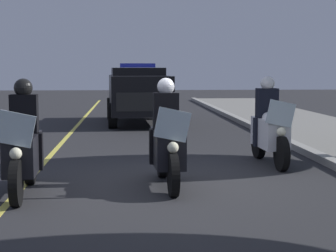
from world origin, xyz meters
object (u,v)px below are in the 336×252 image
at_px(police_motorcycle_lead_left, 23,148).
at_px(police_suv, 138,92).
at_px(police_motorcycle_trailing, 269,129).
at_px(police_motorcycle_lead_right, 167,142).

distance_m(police_motorcycle_lead_left, police_suv, 10.89).
bearing_deg(police_suv, police_motorcycle_lead_left, -10.04).
distance_m(police_motorcycle_trailing, police_suv, 8.76).
bearing_deg(police_motorcycle_trailing, police_suv, -164.01).
bearing_deg(police_motorcycle_lead_left, police_motorcycle_lead_right, 100.96).
height_order(police_motorcycle_trailing, police_suv, police_suv).
xyz_separation_m(police_motorcycle_lead_right, police_suv, (-10.29, -0.28, 0.37)).
bearing_deg(police_motorcycle_lead_right, police_motorcycle_lead_left, -79.04).
bearing_deg(police_suv, police_motorcycle_trailing, 15.99).
xyz_separation_m(police_motorcycle_trailing, police_suv, (-8.42, -2.41, 0.37)).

